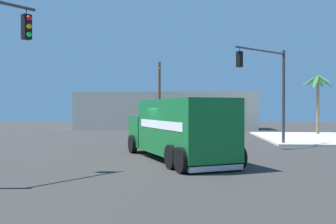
% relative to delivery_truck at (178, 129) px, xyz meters
% --- Properties ---
extents(ground_plane, '(100.00, 100.00, 0.00)m').
position_rel_delivery_truck_xyz_m(ground_plane, '(-0.31, 0.34, -1.51)').
color(ground_plane, '#33302D').
extents(delivery_truck, '(5.92, 8.72, 2.89)m').
position_rel_delivery_truck_xyz_m(delivery_truck, '(0.00, 0.00, 0.00)').
color(delivery_truck, '#146B2D').
rests_on(delivery_truck, ground).
extents(traffic_light_primary, '(3.72, 3.38, 6.28)m').
position_rel_delivery_truck_xyz_m(traffic_light_primary, '(5.68, 6.93, 2.79)').
color(traffic_light_primary, '#38383D').
rests_on(traffic_light_primary, sidewalk_corner_far).
extents(palm_tree_far, '(2.93, 3.17, 5.42)m').
position_rel_delivery_truck_xyz_m(palm_tree_far, '(12.06, 17.07, 2.32)').
color(palm_tree_far, '#7A6647').
rests_on(palm_tree_far, sidewalk_corner_far).
extents(utility_pole, '(0.58, 2.18, 7.57)m').
position_rel_delivery_truck_xyz_m(utility_pole, '(-3.05, 22.64, 2.41)').
color(utility_pole, brown).
rests_on(utility_pole, ground).
extents(building_backdrop, '(21.36, 6.00, 4.42)m').
position_rel_delivery_truck_xyz_m(building_backdrop, '(-2.71, 27.44, 0.70)').
color(building_backdrop, beige).
rests_on(building_backdrop, ground).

